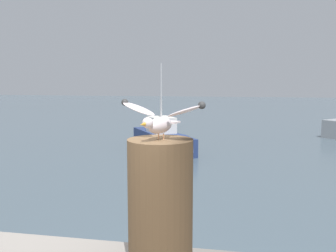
{
  "coord_description": "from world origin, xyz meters",
  "views": [
    {
      "loc": [
        1.61,
        -2.47,
        2.81
      ],
      "look_at": [
        1.14,
        -0.04,
        2.5
      ],
      "focal_mm": 40.29,
      "sensor_mm": 36.0,
      "label": 1
    }
  ],
  "objects": [
    {
      "name": "mooring_post",
      "position": [
        1.14,
        -0.29,
        2.05
      ],
      "size": [
        0.4,
        0.4,
        0.8
      ],
      "primitive_type": "cylinder",
      "color": "#4C3823",
      "rests_on": "harbor_quay"
    },
    {
      "name": "seagull",
      "position": [
        1.14,
        -0.29,
        2.57
      ],
      "size": [
        0.56,
        0.38,
        0.24
      ],
      "color": "tan",
      "rests_on": "mooring_post"
    },
    {
      "name": "boat_navy",
      "position": [
        -1.2,
        11.86,
        0.44
      ],
      "size": [
        3.62,
        4.77,
        3.58
      ],
      "color": "navy",
      "rests_on": "ground_plane"
    }
  ]
}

